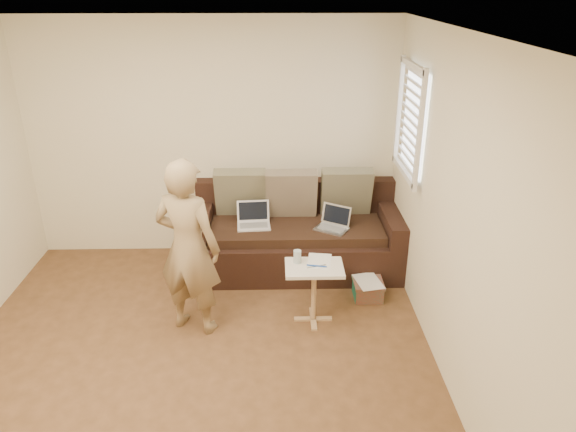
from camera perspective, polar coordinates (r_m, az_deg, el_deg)
The scene contains 17 objects.
floor at distance 4.52m, azimuth -10.16°, elevation -16.56°, with size 4.50×4.50×0.00m, color #4E341D.
ceiling at distance 3.48m, azimuth -13.40°, elevation 18.21°, with size 4.50×4.50×0.00m, color white.
wall_back at distance 5.91m, azimuth -8.06°, elevation 7.90°, with size 4.00×4.00×0.00m, color beige.
wall_right at distance 3.98m, azimuth 18.06°, elevation -1.17°, with size 4.50×4.50×0.00m, color beige.
window_blinds at distance 5.20m, azimuth 12.94°, elevation 9.89°, with size 0.12×0.88×1.08m, color white, non-canonical shape.
sofa at distance 5.74m, azimuth 0.91°, elevation -1.71°, with size 2.20×0.95×0.85m, color black, non-canonical shape.
pillow_left at distance 5.83m, azimuth -5.08°, elevation 2.51°, with size 0.55×0.14×0.55m, color #635E49, non-canonical shape.
pillow_mid at distance 5.77m, azimuth 0.36°, elevation 2.38°, with size 0.55×0.14×0.55m, color #685B4A, non-canonical shape.
pillow_right at distance 5.86m, azimuth 6.22°, elevation 2.59°, with size 0.55×0.14×0.55m, color #635E49, non-canonical shape.
laptop_silver at distance 5.59m, azimuth 4.66°, elevation -1.46°, with size 0.32×0.23×0.21m, color #B7BABC, non-canonical shape.
laptop_white at distance 5.64m, azimuth -3.66°, elevation -1.16°, with size 0.34×0.25×0.25m, color white, non-canonical shape.
person at distance 4.66m, azimuth -10.60°, elevation -3.35°, with size 0.59×0.40×1.61m, color olive.
side_table at distance 4.93m, azimuth 2.75°, elevation -8.27°, with size 0.52×0.36×0.57m, color silver, non-canonical shape.
drinking_glass at distance 4.81m, azimuth 1.00°, elevation -4.35°, with size 0.07×0.07×0.12m, color silver, non-canonical shape.
scissors at distance 4.77m, azimuth 3.08°, elevation -5.35°, with size 0.18×0.10×0.02m, color silver, non-canonical shape.
paper_on_table at distance 4.86m, azimuth 3.36°, elevation -4.84°, with size 0.21×0.30×0.00m, color white, non-canonical shape.
striped_box at distance 5.41m, azimuth 8.51°, elevation -7.74°, with size 0.30×0.30×0.19m, color red, non-canonical shape.
Camera 1 is at (0.68, -3.39, 2.91)m, focal length 33.36 mm.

